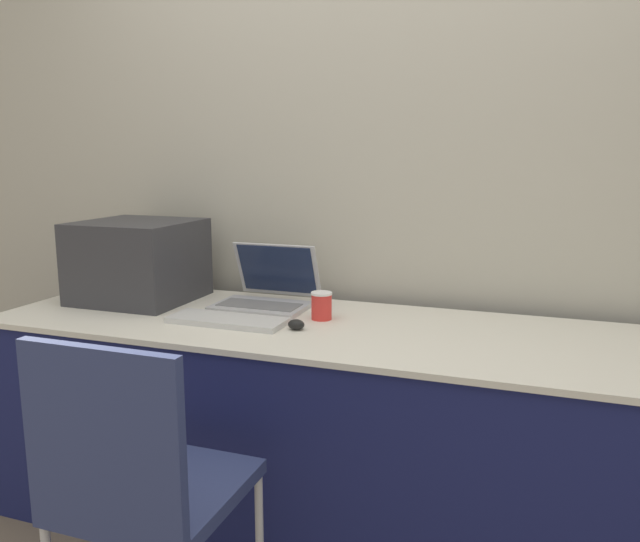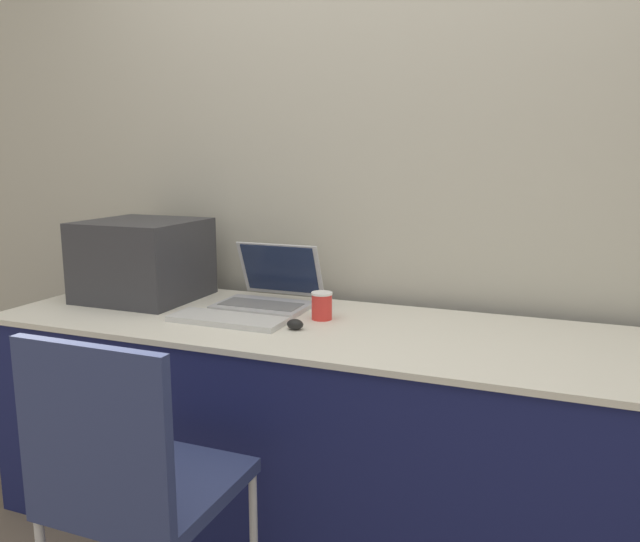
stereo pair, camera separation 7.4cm
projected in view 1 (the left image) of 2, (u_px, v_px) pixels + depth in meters
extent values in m
cube|color=#B7B2A3|center=(385.00, 165.00, 2.46)|extent=(8.00, 0.05, 2.60)
cube|color=#191E51|center=(348.00, 434.00, 2.20)|extent=(2.54, 0.72, 0.74)
cube|color=silver|center=(349.00, 330.00, 2.13)|extent=(2.56, 0.74, 0.02)
cube|color=#333338|center=(139.00, 261.00, 2.50)|extent=(0.43, 0.42, 0.32)
cube|color=#51565B|center=(130.00, 229.00, 2.43)|extent=(0.35, 0.32, 0.06)
cube|color=#B7B7BC|center=(261.00, 307.00, 2.37)|extent=(0.35, 0.23, 0.02)
cube|color=slate|center=(259.00, 305.00, 2.36)|extent=(0.31, 0.13, 0.00)
cube|color=#B7B7BC|center=(277.00, 270.00, 2.50)|extent=(0.35, 0.09, 0.22)
cube|color=#192342|center=(277.00, 269.00, 2.49)|extent=(0.31, 0.08, 0.20)
cube|color=silver|center=(227.00, 320.00, 2.17)|extent=(0.41, 0.15, 0.02)
cylinder|color=red|center=(322.00, 307.00, 2.21)|extent=(0.07, 0.07, 0.09)
cylinder|color=white|center=(322.00, 293.00, 2.21)|extent=(0.08, 0.08, 0.01)
ellipsoid|color=black|center=(296.00, 325.00, 2.08)|extent=(0.06, 0.04, 0.04)
cube|color=navy|center=(159.00, 490.00, 1.63)|extent=(0.42, 0.43, 0.04)
cube|color=navy|center=(102.00, 439.00, 1.40)|extent=(0.42, 0.03, 0.43)
cylinder|color=silver|center=(146.00, 520.00, 1.93)|extent=(0.02, 0.02, 0.45)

